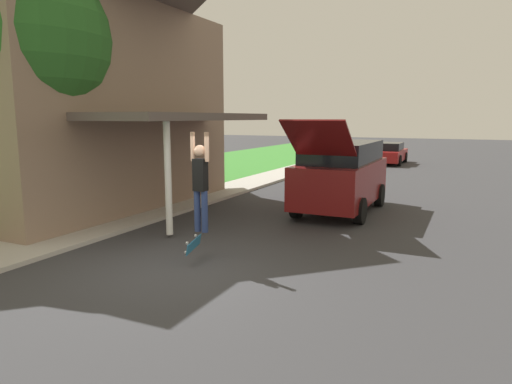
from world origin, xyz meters
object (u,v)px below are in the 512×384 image
object	(u,v)px
car_down_street	(388,153)
suv_parked	(341,174)
lawn_tree_near	(25,39)
skateboarder	(200,181)
skateboard	(193,244)

from	to	relation	value
car_down_street	suv_parked	bearing A→B (deg)	-85.66
lawn_tree_near	skateboarder	world-z (taller)	lawn_tree_near
suv_parked	skateboard	distance (m)	6.30
lawn_tree_near	car_down_street	xyz separation A→B (m)	(5.40, 21.15, -4.11)
car_down_street	lawn_tree_near	bearing A→B (deg)	-104.32
skateboarder	car_down_street	bearing A→B (deg)	89.83
skateboarder	skateboard	bearing A→B (deg)	-129.59
skateboarder	skateboard	world-z (taller)	skateboarder
lawn_tree_near	skateboard	size ratio (longest dim) A/B	8.71
car_down_street	skateboard	distance (m)	21.81
lawn_tree_near	skateboard	world-z (taller)	lawn_tree_near
lawn_tree_near	skateboard	xyz separation A→B (m)	(5.23, -0.65, -4.41)
skateboarder	skateboard	size ratio (longest dim) A/B	2.55
car_down_street	skateboarder	world-z (taller)	skateboarder
suv_parked	skateboarder	distance (m)	6.12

